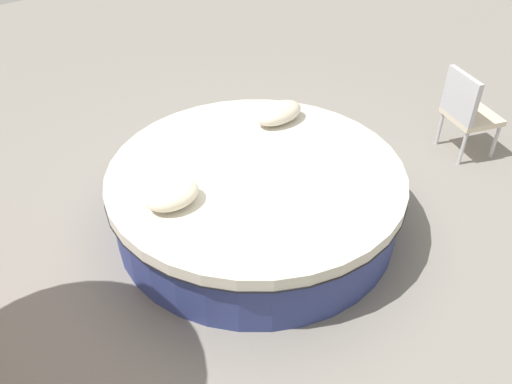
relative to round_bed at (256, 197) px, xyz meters
The scene contains 5 objects.
ground_plane 0.32m from the round_bed, ahead, with size 16.00×16.00×0.00m, color gray.
round_bed is the anchor object (origin of this frame).
throw_pillow_0 0.98m from the round_bed, 144.07° to the right, with size 0.54×0.31×0.20m, color beige.
throw_pillow_1 0.93m from the round_bed, ahead, with size 0.47×0.37×0.20m, color beige.
patio_chair 2.62m from the round_bed, 169.27° to the left, with size 0.65×0.66×0.98m.
Camera 1 is at (2.48, 3.04, 3.39)m, focal length 37.59 mm.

